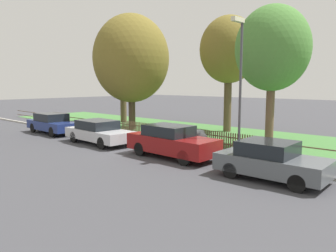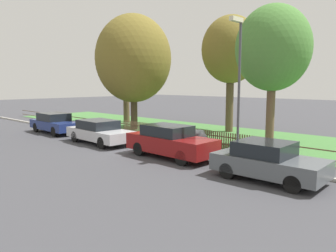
{
  "view_description": "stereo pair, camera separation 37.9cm",
  "coord_description": "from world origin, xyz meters",
  "px_view_note": "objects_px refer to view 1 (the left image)",
  "views": [
    {
      "loc": [
        11.87,
        -11.94,
        3.32
      ],
      "look_at": [
        0.28,
        0.78,
        1.1
      ],
      "focal_mm": 35.0,
      "sensor_mm": 36.0,
      "label": 1
    },
    {
      "loc": [
        12.14,
        -11.68,
        3.32
      ],
      "look_at": [
        0.28,
        0.78,
        1.1
      ],
      "focal_mm": 35.0,
      "sensor_mm": 36.0,
      "label": 2
    }
  ],
  "objects_px": {
    "covered_motorcycle": "(193,136)",
    "street_lamp": "(240,74)",
    "parked_car_silver_hatchback": "(53,123)",
    "tree_far_left": "(272,49)",
    "parked_car_black_saloon": "(99,132)",
    "parked_car_red_compact": "(271,160)",
    "tree_behind_motorcycle": "(131,59)",
    "parked_car_navy_estate": "(171,141)",
    "tree_nearest_kerb": "(123,55)",
    "tree_mid_park": "(229,50)"
  },
  "relations": [
    {
      "from": "parked_car_black_saloon",
      "to": "parked_car_red_compact",
      "type": "bearing_deg",
      "value": 1.68
    },
    {
      "from": "parked_car_red_compact",
      "to": "tree_nearest_kerb",
      "type": "height_order",
      "value": "tree_nearest_kerb"
    },
    {
      "from": "parked_car_silver_hatchback",
      "to": "tree_nearest_kerb",
      "type": "xyz_separation_m",
      "value": [
        -1.53,
        7.47,
        5.03
      ]
    },
    {
      "from": "parked_car_navy_estate",
      "to": "street_lamp",
      "type": "bearing_deg",
      "value": 30.75
    },
    {
      "from": "parked_car_black_saloon",
      "to": "tree_behind_motorcycle",
      "type": "height_order",
      "value": "tree_behind_motorcycle"
    },
    {
      "from": "parked_car_black_saloon",
      "to": "tree_far_left",
      "type": "bearing_deg",
      "value": 36.4
    },
    {
      "from": "parked_car_silver_hatchback",
      "to": "tree_far_left",
      "type": "relative_size",
      "value": 0.62
    },
    {
      "from": "parked_car_black_saloon",
      "to": "tree_mid_park",
      "type": "distance_m",
      "value": 10.51
    },
    {
      "from": "street_lamp",
      "to": "parked_car_silver_hatchback",
      "type": "bearing_deg",
      "value": -174.05
    },
    {
      "from": "parked_car_black_saloon",
      "to": "parked_car_red_compact",
      "type": "xyz_separation_m",
      "value": [
        10.15,
        -0.08,
        0.0
      ]
    },
    {
      "from": "tree_mid_park",
      "to": "tree_far_left",
      "type": "xyz_separation_m",
      "value": [
        4.85,
        -3.71,
        -0.53
      ]
    },
    {
      "from": "parked_car_black_saloon",
      "to": "parked_car_red_compact",
      "type": "height_order",
      "value": "parked_car_red_compact"
    },
    {
      "from": "parked_car_black_saloon",
      "to": "tree_behind_motorcycle",
      "type": "bearing_deg",
      "value": 123.12
    },
    {
      "from": "tree_behind_motorcycle",
      "to": "street_lamp",
      "type": "relative_size",
      "value": 1.38
    },
    {
      "from": "parked_car_navy_estate",
      "to": "tree_nearest_kerb",
      "type": "distance_m",
      "value": 15.27
    },
    {
      "from": "tree_mid_park",
      "to": "parked_car_navy_estate",
      "type": "bearing_deg",
      "value": -73.67
    },
    {
      "from": "tree_nearest_kerb",
      "to": "parked_car_navy_estate",
      "type": "bearing_deg",
      "value": -31.47
    },
    {
      "from": "parked_car_navy_estate",
      "to": "parked_car_red_compact",
      "type": "height_order",
      "value": "parked_car_navy_estate"
    },
    {
      "from": "parked_car_silver_hatchback",
      "to": "parked_car_red_compact",
      "type": "xyz_separation_m",
      "value": [
        15.63,
        -0.27,
        -0.02
      ]
    },
    {
      "from": "street_lamp",
      "to": "parked_car_black_saloon",
      "type": "bearing_deg",
      "value": -168.67
    },
    {
      "from": "tree_behind_motorcycle",
      "to": "parked_car_navy_estate",
      "type": "bearing_deg",
      "value": -31.12
    },
    {
      "from": "parked_car_silver_hatchback",
      "to": "street_lamp",
      "type": "xyz_separation_m",
      "value": [
        13.33,
        1.39,
        3.05
      ]
    },
    {
      "from": "parked_car_silver_hatchback",
      "to": "tree_nearest_kerb",
      "type": "bearing_deg",
      "value": 103.26
    },
    {
      "from": "parked_car_red_compact",
      "to": "parked_car_navy_estate",
      "type": "bearing_deg",
      "value": 176.12
    },
    {
      "from": "parked_car_black_saloon",
      "to": "parked_car_red_compact",
      "type": "relative_size",
      "value": 1.2
    },
    {
      "from": "parked_car_black_saloon",
      "to": "covered_motorcycle",
      "type": "xyz_separation_m",
      "value": [
        4.48,
        2.77,
        -0.07
      ]
    },
    {
      "from": "parked_car_silver_hatchback",
      "to": "tree_far_left",
      "type": "height_order",
      "value": "tree_far_left"
    },
    {
      "from": "tree_mid_park",
      "to": "street_lamp",
      "type": "height_order",
      "value": "tree_mid_park"
    },
    {
      "from": "parked_car_silver_hatchback",
      "to": "tree_nearest_kerb",
      "type": "height_order",
      "value": "tree_nearest_kerb"
    },
    {
      "from": "parked_car_black_saloon",
      "to": "street_lamp",
      "type": "height_order",
      "value": "street_lamp"
    },
    {
      "from": "parked_car_silver_hatchback",
      "to": "tree_far_left",
      "type": "xyz_separation_m",
      "value": [
        13.07,
        4.98,
        4.36
      ]
    },
    {
      "from": "covered_motorcycle",
      "to": "tree_nearest_kerb",
      "type": "relative_size",
      "value": 0.26
    },
    {
      "from": "parked_car_black_saloon",
      "to": "street_lamp",
      "type": "bearing_deg",
      "value": 13.46
    },
    {
      "from": "tree_behind_motorcycle",
      "to": "parked_car_silver_hatchback",
      "type": "bearing_deg",
      "value": -115.08
    },
    {
      "from": "tree_far_left",
      "to": "covered_motorcycle",
      "type": "bearing_deg",
      "value": -142.29
    },
    {
      "from": "parked_car_black_saloon",
      "to": "parked_car_red_compact",
      "type": "distance_m",
      "value": 10.15
    },
    {
      "from": "tree_behind_motorcycle",
      "to": "street_lamp",
      "type": "distance_m",
      "value": 11.65
    },
    {
      "from": "parked_car_red_compact",
      "to": "covered_motorcycle",
      "type": "relative_size",
      "value": 1.86
    },
    {
      "from": "tree_nearest_kerb",
      "to": "parked_car_red_compact",
      "type": "bearing_deg",
      "value": -24.27
    },
    {
      "from": "parked_car_navy_estate",
      "to": "parked_car_black_saloon",
      "type": "bearing_deg",
      "value": -177.64
    },
    {
      "from": "parked_car_black_saloon",
      "to": "tree_nearest_kerb",
      "type": "distance_m",
      "value": 11.54
    },
    {
      "from": "parked_car_red_compact",
      "to": "covered_motorcycle",
      "type": "xyz_separation_m",
      "value": [
        -5.67,
        2.85,
        -0.07
      ]
    },
    {
      "from": "tree_nearest_kerb",
      "to": "covered_motorcycle",
      "type": "bearing_deg",
      "value": -23.04
    },
    {
      "from": "parked_car_navy_estate",
      "to": "tree_nearest_kerb",
      "type": "relative_size",
      "value": 0.56
    },
    {
      "from": "tree_nearest_kerb",
      "to": "street_lamp",
      "type": "height_order",
      "value": "tree_nearest_kerb"
    },
    {
      "from": "parked_car_navy_estate",
      "to": "tree_far_left",
      "type": "distance_m",
      "value": 7.02
    },
    {
      "from": "covered_motorcycle",
      "to": "street_lamp",
      "type": "height_order",
      "value": "street_lamp"
    },
    {
      "from": "parked_car_silver_hatchback",
      "to": "parked_car_red_compact",
      "type": "bearing_deg",
      "value": 0.69
    },
    {
      "from": "tree_nearest_kerb",
      "to": "tree_far_left",
      "type": "xyz_separation_m",
      "value": [
        14.6,
        -2.49,
        -0.67
      ]
    },
    {
      "from": "covered_motorcycle",
      "to": "street_lamp",
      "type": "distance_m",
      "value": 4.76
    }
  ]
}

